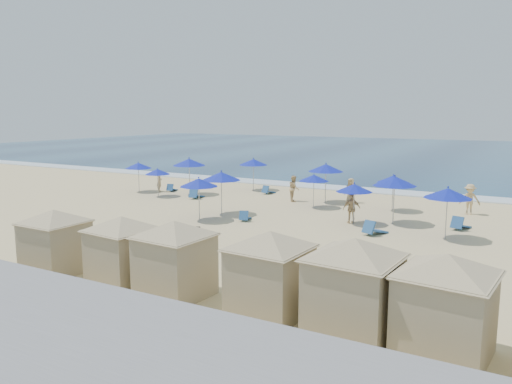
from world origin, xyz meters
TOP-DOWN VIEW (x-y plane):
  - ground at (0.00, 0.00)m, footprint 160.00×160.00m
  - ocean at (0.00, 55.00)m, footprint 160.00×80.00m
  - surf_line at (0.00, 15.50)m, footprint 160.00×2.50m
  - seawall at (0.00, -13.50)m, footprint 160.00×6.10m
  - trash_bin at (-1.47, -3.87)m, footprint 0.96×0.96m
  - cabana_0 at (-3.32, -9.66)m, footprint 4.21×4.21m
  - cabana_1 at (-0.32, -9.29)m, footprint 4.18×4.18m
  - cabana_2 at (2.06, -9.38)m, footprint 4.39×4.39m
  - cabana_3 at (5.44, -9.19)m, footprint 4.43×4.43m
  - cabana_4 at (8.03, -9.32)m, footprint 4.69×4.69m
  - cabana_5 at (10.34, -9.38)m, footprint 4.53×4.53m
  - umbrella_0 at (-14.16, 6.55)m, footprint 2.01×2.01m
  - umbrella_1 at (-11.46, 5.59)m, footprint 1.79×1.79m
  - umbrella_2 at (-10.03, 7.42)m, footprint 2.40×2.40m
  - umbrella_3 at (-4.16, 0.52)m, footprint 2.14×2.14m
  - umbrella_4 at (-6.98, 11.50)m, footprint 2.20×2.20m
  - umbrella_5 at (-0.10, 7.13)m, footprint 1.90×1.90m
  - umbrella_6 at (-4.00, 2.53)m, footprint 2.28×2.28m
  - umbrella_7 at (-0.13, 9.22)m, footprint 2.34×2.34m
  - umbrella_8 at (3.62, 3.83)m, footprint 1.98×1.98m
  - umbrella_9 at (4.52, 8.48)m, footprint 1.97×1.97m
  - umbrella_10 at (5.46, 4.97)m, footprint 2.33×2.33m
  - umbrella_11 at (8.49, 2.81)m, footprint 2.22×2.22m
  - beach_chair_0 at (-12.05, 7.82)m, footprint 0.78×1.21m
  - beach_chair_1 at (-8.55, 6.14)m, footprint 0.83×1.45m
  - beach_chair_2 at (-5.15, 10.44)m, footprint 0.67×1.24m
  - beach_chair_3 at (-1.85, 1.60)m, footprint 0.82×1.22m
  - beach_chair_4 at (5.28, 1.95)m, footprint 1.08×1.51m
  - beach_chair_5 at (8.82, 5.21)m, footprint 0.94×1.44m
  - beachgoer_0 at (-12.81, 7.31)m, footprint 0.64×0.70m
  - beachgoer_1 at (-2.16, 8.60)m, footprint 1.01×1.07m
  - beachgoer_2 at (3.50, 3.89)m, footprint 1.00×0.87m
  - beachgoer_3 at (8.74, 9.62)m, footprint 1.24×0.81m
  - beachgoer_4 at (1.37, 9.94)m, footprint 0.82×0.56m

SIDE VIEW (x-z plane):
  - ground at x=0.00m, z-range 0.00..0.00m
  - ocean at x=0.00m, z-range 0.00..0.06m
  - surf_line at x=0.00m, z-range 0.00..0.08m
  - beach_chair_0 at x=-12.05m, z-range -0.09..0.52m
  - beach_chair_3 at x=-1.85m, z-range -0.09..0.52m
  - beach_chair_2 at x=-5.15m, z-range -0.10..0.55m
  - beach_chair_5 at x=8.82m, z-range -0.11..0.62m
  - beach_chair_1 at x=-8.55m, z-range -0.12..0.64m
  - beach_chair_4 at x=5.28m, z-range -0.12..0.64m
  - trash_bin at x=-1.47m, z-range 0.00..0.74m
  - seawall at x=0.00m, z-range 0.04..1.26m
  - beachgoer_0 at x=-12.81m, z-range 0.00..1.60m
  - beachgoer_2 at x=3.50m, z-range 0.00..1.62m
  - beachgoer_4 at x=1.37m, z-range 0.00..1.64m
  - beachgoer_1 at x=-2.16m, z-range 0.00..1.74m
  - beachgoer_3 at x=8.74m, z-range 0.00..1.80m
  - cabana_1 at x=-0.32m, z-range 0.19..2.82m
  - cabana_0 at x=-3.32m, z-range 0.19..2.83m
  - cabana_2 at x=2.06m, z-range 0.20..2.96m
  - cabana_3 at x=5.44m, z-range 0.20..2.99m
  - cabana_5 at x=10.34m, z-range 0.21..3.07m
  - cabana_4 at x=8.03m, z-range 0.21..3.16m
  - umbrella_1 at x=-11.46m, z-range 0.75..2.79m
  - umbrella_5 at x=-0.10m, z-range 0.79..2.96m
  - umbrella_9 at x=4.52m, z-range 0.82..3.07m
  - umbrella_8 at x=3.62m, z-range 0.83..3.08m
  - umbrella_0 at x=-14.16m, z-range 0.84..3.12m
  - umbrella_3 at x=-4.16m, z-range 0.89..3.33m
  - umbrella_4 at x=-6.98m, z-range 0.92..3.43m
  - umbrella_11 at x=8.49m, z-range 0.93..3.46m
  - umbrella_6 at x=-4.00m, z-range 0.95..3.55m
  - umbrella_10 at x=5.46m, z-range 0.97..3.63m
  - umbrella_7 at x=-0.13m, z-range 0.98..3.64m
  - umbrella_2 at x=-10.03m, z-range 1.00..3.73m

